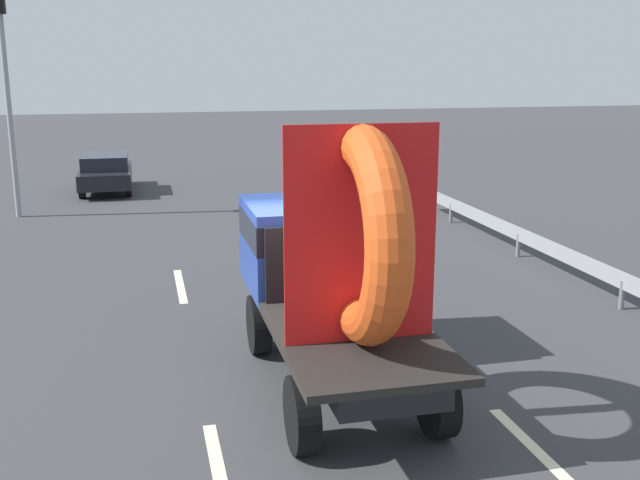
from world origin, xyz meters
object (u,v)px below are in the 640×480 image
flatbed_truck (330,261)px  traffic_light (5,69)px  distant_sedan (106,172)px  oncoming_car (341,146)px

flatbed_truck → traffic_light: 15.03m
flatbed_truck → traffic_light: bearing=114.4°
flatbed_truck → distant_sedan: size_ratio=1.26×
flatbed_truck → distant_sedan: 17.93m
traffic_light → flatbed_truck: bearing=-65.6°
traffic_light → oncoming_car: bearing=39.3°
flatbed_truck → oncoming_car: bearing=74.5°
flatbed_truck → oncoming_car: (6.66, 23.96, -1.11)m
oncoming_car → traffic_light: bearing=-140.7°
distant_sedan → oncoming_car: distant_sedan is taller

